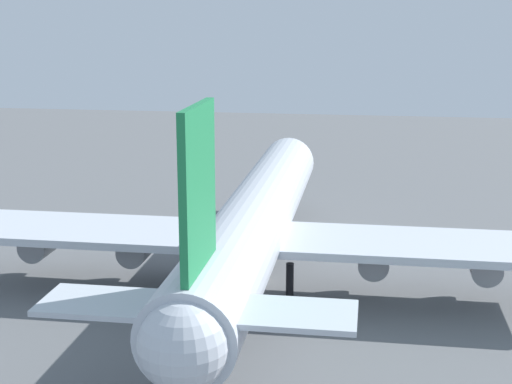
# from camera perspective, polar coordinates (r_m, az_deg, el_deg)

# --- Properties ---
(ground_plane) EXTENTS (242.29, 242.29, 0.00)m
(ground_plane) POSITION_cam_1_polar(r_m,az_deg,el_deg) (71.49, -0.00, -6.88)
(ground_plane) COLOR slate
(cargo_airplane) EXTENTS (60.57, 55.06, 19.57)m
(cargo_airplane) POSITION_cam_1_polar(r_m,az_deg,el_deg) (69.44, -0.02, -2.21)
(cargo_airplane) COLOR silver
(cargo_airplane) RESTS_ON ground_plane
(safety_cone_nose) EXTENTS (0.46, 0.46, 0.66)m
(safety_cone_nose) POSITION_cam_1_polar(r_m,az_deg,el_deg) (97.35, 1.71, -1.13)
(safety_cone_nose) COLOR orange
(safety_cone_nose) RESTS_ON ground_plane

